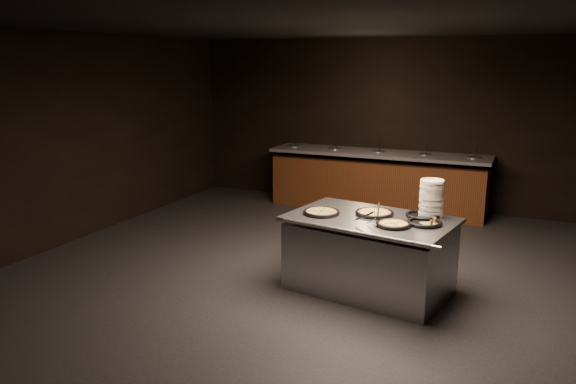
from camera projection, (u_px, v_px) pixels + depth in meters
name	position (u px, v px, depth m)	size (l,w,h in m)	color
room	(296.00, 158.00, 6.21)	(7.02, 8.02, 2.92)	black
salad_bar	(377.00, 185.00, 9.61)	(3.70, 0.83, 1.18)	#542B13
serving_counter	(369.00, 255.00, 6.20)	(1.92, 1.42, 0.84)	#B9BBC0
plate_stack	(431.00, 199.00, 6.09)	(0.25, 0.25, 0.41)	silver
pan_veggie_whole	(321.00, 212.00, 6.25)	(0.41, 0.41, 0.04)	black
pan_cheese_whole	(374.00, 213.00, 6.22)	(0.43, 0.43, 0.04)	black
pan_cheese_slices_a	(423.00, 215.00, 6.12)	(0.38, 0.38, 0.04)	black
pan_cheese_slices_b	(393.00, 224.00, 5.78)	(0.36, 0.36, 0.04)	black
pan_veggie_slices	(424.00, 223.00, 5.85)	(0.37, 0.37, 0.04)	black
server_left	(378.00, 211.00, 6.11)	(0.13, 0.30, 0.15)	#B9BBC0
server_right	(369.00, 219.00, 5.80)	(0.30, 0.09, 0.14)	#B9BBC0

